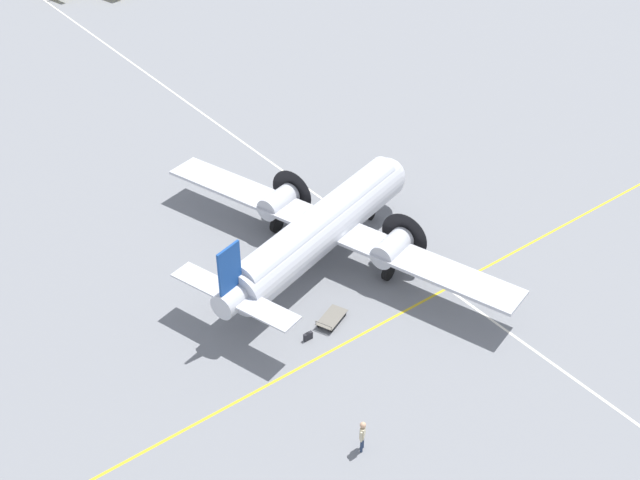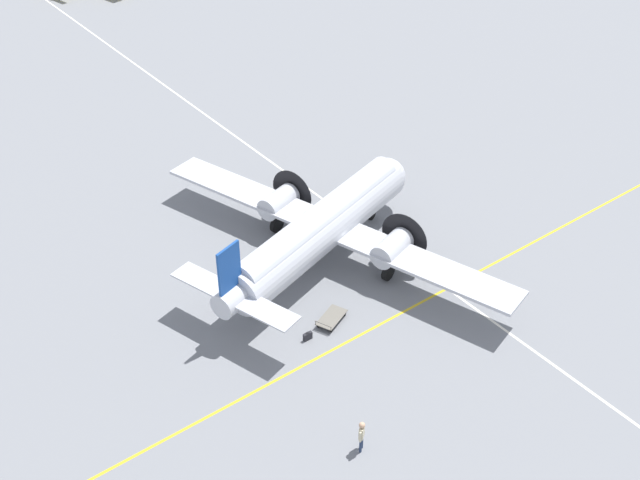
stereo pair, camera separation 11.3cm
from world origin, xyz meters
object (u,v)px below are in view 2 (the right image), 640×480
baggage_cart (331,318)px  suitcase_near_door (308,336)px  airliner_main (324,225)px  crew_foreground (362,433)px

baggage_cart → suitcase_near_door: bearing=167.6°
airliner_main → crew_foreground: size_ratio=13.18×
crew_foreground → suitcase_near_door: (2.43, 7.43, -0.89)m
suitcase_near_door → baggage_cart: size_ratio=0.24×
suitcase_near_door → crew_foreground: bearing=-108.1°
airliner_main → suitcase_near_door: size_ratio=46.51×
suitcase_near_door → baggage_cart: bearing=10.8°
crew_foreground → baggage_cart: crew_foreground is taller
crew_foreground → baggage_cart: size_ratio=0.83×
suitcase_near_door → baggage_cart: baggage_cart is taller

